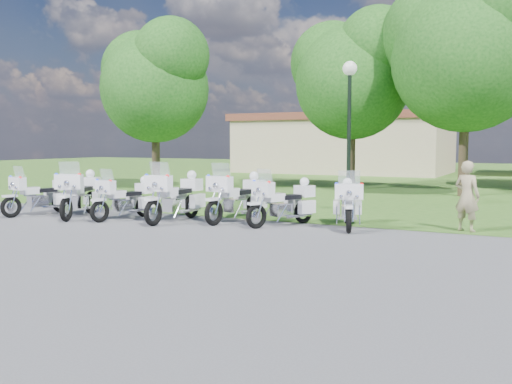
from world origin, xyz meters
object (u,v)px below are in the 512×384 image
at_px(motorcycle_4, 238,197).
at_px(lamp_post, 349,100).
at_px(motorcycle_1, 81,193).
at_px(motorcycle_6, 348,203).
at_px(motorcycle_3, 176,196).
at_px(bystander_a, 467,196).
at_px(motorcycle_5, 285,201).
at_px(motorcycle_0, 41,194).
at_px(motorcycle_2, 126,198).

bearing_deg(motorcycle_4, lamp_post, -110.29).
xyz_separation_m(motorcycle_1, motorcycle_6, (7.43, 1.52, -0.06)).
distance_m(motorcycle_3, bystander_a, 7.41).
relative_size(motorcycle_4, bystander_a, 1.41).
relative_size(motorcycle_4, motorcycle_5, 1.17).
bearing_deg(motorcycle_4, motorcycle_0, 22.29).
bearing_deg(bystander_a, motorcycle_5, 35.05).
bearing_deg(motorcycle_4, motorcycle_1, 24.23).
bearing_deg(bystander_a, motorcycle_2, 33.92).
bearing_deg(motorcycle_0, motorcycle_5, -155.69).
height_order(motorcycle_3, motorcycle_6, motorcycle_3).
xyz_separation_m(motorcycle_0, motorcycle_3, (4.33, 0.71, 0.07)).
relative_size(motorcycle_1, motorcycle_5, 1.11).
bearing_deg(motorcycle_0, motorcycle_6, -155.03).
height_order(motorcycle_4, bystander_a, bystander_a).
xyz_separation_m(motorcycle_0, motorcycle_1, (1.39, 0.18, 0.06)).
height_order(motorcycle_5, bystander_a, bystander_a).
distance_m(motorcycle_3, motorcycle_4, 1.67).
bearing_deg(motorcycle_6, motorcycle_0, -8.91).
distance_m(motorcycle_0, motorcycle_5, 7.38).
bearing_deg(motorcycle_0, motorcycle_3, -156.61).
height_order(motorcycle_1, bystander_a, bystander_a).
bearing_deg(motorcycle_4, motorcycle_3, 33.82).
bearing_deg(motorcycle_6, motorcycle_2, -7.61).
bearing_deg(motorcycle_6, motorcycle_3, -7.40).
distance_m(motorcycle_1, motorcycle_4, 4.61).
bearing_deg(motorcycle_5, lamp_post, -73.07).
bearing_deg(motorcycle_2, motorcycle_0, 19.59).
xyz_separation_m(lamp_post, bystander_a, (3.77, -2.56, -2.57)).
distance_m(motorcycle_1, bystander_a, 10.39).
relative_size(motorcycle_5, motorcycle_6, 0.98).
distance_m(motorcycle_5, bystander_a, 4.41).
distance_m(motorcycle_6, bystander_a, 2.81).
xyz_separation_m(motorcycle_0, lamp_post, (7.77, 4.93, 2.81)).
relative_size(lamp_post, bystander_a, 2.71).
height_order(motorcycle_2, bystander_a, bystander_a).
distance_m(motorcycle_6, lamp_post, 4.40).
xyz_separation_m(motorcycle_2, motorcycle_5, (4.41, 0.91, 0.02)).
height_order(motorcycle_2, motorcycle_5, motorcycle_5).
height_order(motorcycle_0, bystander_a, bystander_a).
distance_m(motorcycle_0, bystander_a, 11.79).
height_order(motorcycle_0, lamp_post, lamp_post).
relative_size(motorcycle_1, motorcycle_2, 1.08).
relative_size(motorcycle_0, motorcycle_5, 1.04).
relative_size(motorcycle_6, lamp_post, 0.46).
distance_m(motorcycle_3, motorcycle_5, 3.00).
distance_m(motorcycle_1, motorcycle_2, 1.48).
relative_size(motorcycle_1, motorcycle_3, 0.94).
distance_m(motorcycle_4, bystander_a, 5.79).
bearing_deg(bystander_a, lamp_post, -12.95).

